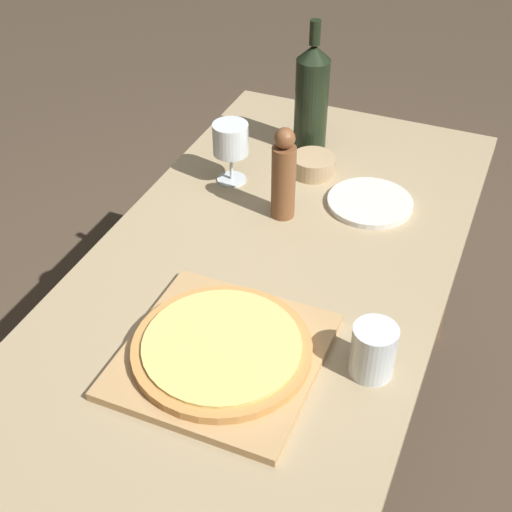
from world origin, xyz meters
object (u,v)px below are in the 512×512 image
object	(u,v)px
wine_bottle	(312,97)
wine_glass	(231,141)
pepper_mill	(284,176)
small_bowl	(313,165)
pizza	(222,348)

from	to	relation	value
wine_bottle	wine_glass	xyz separation A→B (m)	(-0.13, -0.23, -0.04)
pepper_mill	small_bowl	world-z (taller)	pepper_mill
pizza	pepper_mill	distance (m)	0.49
wine_bottle	pepper_mill	xyz separation A→B (m)	(0.05, -0.32, -0.04)
wine_glass	small_bowl	bearing A→B (deg)	31.89
wine_bottle	wine_glass	world-z (taller)	wine_bottle
pepper_mill	wine_bottle	bearing A→B (deg)	98.23
wine_bottle	wine_glass	bearing A→B (deg)	-119.14
pizza	wine_glass	bearing A→B (deg)	112.69
wine_bottle	pizza	bearing A→B (deg)	-82.16
pepper_mill	wine_glass	bearing A→B (deg)	152.49
pepper_mill	wine_glass	distance (m)	0.20
pizza	wine_bottle	world-z (taller)	wine_bottle
wine_glass	small_bowl	distance (m)	0.23
pizza	pepper_mill	world-z (taller)	pepper_mill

